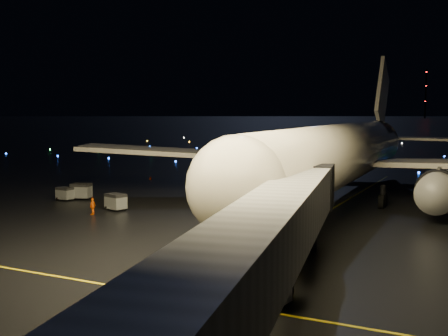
% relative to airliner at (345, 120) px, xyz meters
% --- Properties ---
extents(ground, '(2000.00, 2000.00, 0.00)m').
position_rel_airliner_xyz_m(ground, '(-11.95, 272.94, -9.44)').
color(ground, black).
rests_on(ground, ground).
extents(lane_centre, '(0.25, 80.00, 0.02)m').
position_rel_airliner_xyz_m(lane_centre, '(0.05, -12.06, -9.43)').
color(lane_centre, gold).
rests_on(lane_centre, ground).
extents(airliner, '(68.63, 65.41, 18.87)m').
position_rel_airliner_xyz_m(airliner, '(0.00, 0.00, 0.00)').
color(airliner, silver).
rests_on(airliner, ground).
extents(pushback_tug, '(4.25, 2.64, 1.90)m').
position_rel_airliner_xyz_m(pushback_tug, '(3.84, -35.82, -8.49)').
color(pushback_tug, silver).
rests_on(pushback_tug, ground).
extents(belt_loader, '(7.30, 3.73, 3.42)m').
position_rel_airliner_xyz_m(belt_loader, '(-3.32, -21.44, -7.73)').
color(belt_loader, silver).
rests_on(belt_loader, ground).
extents(crew_c, '(0.59, 1.06, 1.71)m').
position_rel_airliner_xyz_m(crew_c, '(-21.02, -18.99, -8.58)').
color(crew_c, orange).
rests_on(crew_c, ground).
extents(safety_cone_0, '(0.47, 0.47, 0.46)m').
position_rel_airliner_xyz_m(safety_cone_0, '(-13.62, -11.13, -9.21)').
color(safety_cone_0, '#F33300').
rests_on(safety_cone_0, ground).
extents(safety_cone_1, '(0.51, 0.51, 0.55)m').
position_rel_airliner_xyz_m(safety_cone_1, '(-9.83, -2.04, -9.16)').
color(safety_cone_1, '#F33300').
rests_on(safety_cone_1, ground).
extents(safety_cone_2, '(0.58, 0.58, 0.56)m').
position_rel_airliner_xyz_m(safety_cone_2, '(-16.83, -3.74, -9.16)').
color(safety_cone_2, '#F33300').
rests_on(safety_cone_2, ground).
extents(safety_cone_3, '(0.56, 0.56, 0.50)m').
position_rel_airliner_xyz_m(safety_cone_3, '(-31.90, 7.93, -9.18)').
color(safety_cone_3, '#F33300').
rests_on(safety_cone_3, ground).
extents(radio_mast, '(1.80, 1.80, 64.00)m').
position_rel_airliner_xyz_m(radio_mast, '(-71.95, 712.94, 22.56)').
color(radio_mast, black).
rests_on(radio_mast, ground).
extents(taxiway_lights, '(164.00, 92.00, 0.36)m').
position_rel_airliner_xyz_m(taxiway_lights, '(-11.95, 78.94, -9.26)').
color(taxiway_lights, black).
rests_on(taxiway_lights, ground).
extents(baggage_cart_0, '(2.41, 1.98, 1.78)m').
position_rel_airliner_xyz_m(baggage_cart_0, '(-20.38, -16.00, -8.55)').
color(baggage_cart_0, slate).
rests_on(baggage_cart_0, ground).
extents(baggage_cart_1, '(2.55, 2.09, 1.88)m').
position_rel_airliner_xyz_m(baggage_cart_1, '(-28.69, -11.71, -8.49)').
color(baggage_cart_1, slate).
rests_on(baggage_cart_1, ground).
extents(baggage_cart_2, '(1.89, 1.38, 1.55)m').
position_rel_airliner_xyz_m(baggage_cart_2, '(-29.88, -13.21, -8.66)').
color(baggage_cart_2, slate).
rests_on(baggage_cart_2, ground).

